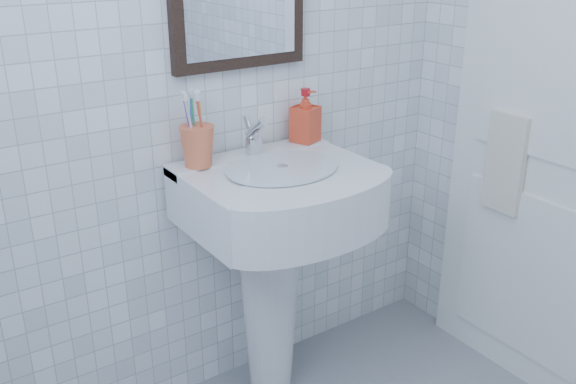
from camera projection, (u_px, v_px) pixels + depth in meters
wall_back at (185, 71)px, 2.10m from camera, size 2.20×0.02×2.50m
washbasin at (273, 245)px, 2.27m from camera, size 0.62×0.45×0.96m
faucet at (254, 138)px, 2.22m from camera, size 0.06×0.13×0.15m
toothbrush_cup at (198, 146)px, 2.11m from camera, size 0.15×0.15×0.14m
soap_dispenser at (305, 116)px, 2.35m from camera, size 0.11×0.12×0.20m
bathroom_door at (548, 137)px, 2.27m from camera, size 0.04×0.80×2.00m
towel_ring at (515, 116)px, 2.34m from camera, size 0.01×0.18×0.18m
hand_towel at (505, 163)px, 2.40m from camera, size 0.03×0.16×0.38m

